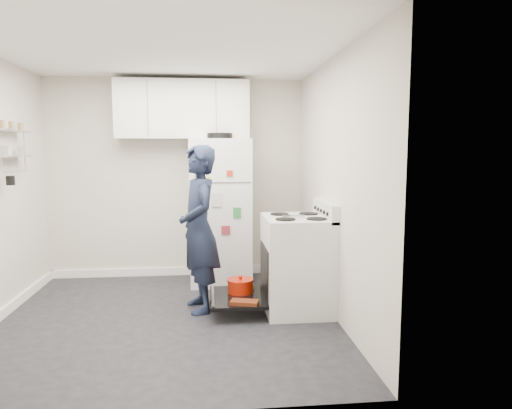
{
  "coord_description": "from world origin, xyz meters",
  "views": [
    {
      "loc": [
        0.4,
        -4.26,
        1.6
      ],
      "look_at": [
        0.89,
        0.4,
        1.05
      ],
      "focal_mm": 32.0,
      "sensor_mm": 36.0,
      "label": 1
    }
  ],
  "objects": [
    {
      "name": "room",
      "position": [
        -0.03,
        0.03,
        1.21
      ],
      "size": [
        3.21,
        3.21,
        2.51
      ],
      "color": "black",
      "rests_on": "ground"
    },
    {
      "name": "electric_range",
      "position": [
        1.26,
        0.15,
        0.47
      ],
      "size": [
        0.66,
        0.76,
        1.1
      ],
      "color": "silver",
      "rests_on": "ground"
    },
    {
      "name": "open_oven_door",
      "position": [
        0.69,
        0.19,
        0.18
      ],
      "size": [
        0.55,
        0.71,
        0.22
      ],
      "color": "black",
      "rests_on": "ground"
    },
    {
      "name": "refrigerator",
      "position": [
        0.54,
        1.25,
        0.88
      ],
      "size": [
        0.72,
        0.74,
        1.81
      ],
      "color": "white",
      "rests_on": "ground"
    },
    {
      "name": "upper_cabinets",
      "position": [
        0.1,
        1.43,
        2.1
      ],
      "size": [
        1.6,
        0.33,
        0.7
      ],
      "primitive_type": "cube",
      "color": "silver",
      "rests_on": "room"
    },
    {
      "name": "wall_shelf_rack",
      "position": [
        -1.52,
        0.49,
        1.68
      ],
      "size": [
        0.14,
        0.6,
        0.61
      ],
      "color": "#B2B2B7",
      "rests_on": "room"
    },
    {
      "name": "person",
      "position": [
        0.3,
        0.25,
        0.83
      ],
      "size": [
        0.53,
        0.68,
        1.66
      ],
      "primitive_type": "imported",
      "rotation": [
        0.0,
        0.0,
        -1.33
      ],
      "color": "#161D32",
      "rests_on": "ground"
    }
  ]
}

